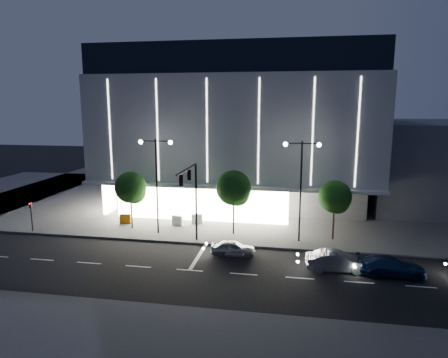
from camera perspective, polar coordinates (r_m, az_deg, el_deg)
ground at (r=32.13m, az=-7.76°, el=-11.50°), size 160.00×160.00×0.00m
sidewalk_museum at (r=53.85m, az=5.08°, el=-2.28°), size 70.00×40.00×0.15m
museum at (r=51.10m, az=2.81°, el=7.48°), size 30.00×25.80×18.00m
annex_building at (r=55.41m, az=27.37°, el=2.11°), size 16.00×20.00×10.00m
traffic_mast at (r=33.46m, az=-4.62°, el=-1.52°), size 0.33×5.89×7.07m
street_lamp_west at (r=36.95m, az=-9.64°, el=0.98°), size 3.16×0.36×9.00m
street_lamp_east at (r=34.88m, az=10.95°, el=0.37°), size 3.16×0.36×9.00m
ped_signal_far at (r=42.04m, az=-25.83°, el=-4.46°), size 0.22×0.24×3.00m
tree_left at (r=39.30m, az=-13.15°, el=-1.43°), size 3.02×3.02×5.72m
tree_mid at (r=36.55m, az=1.43°, el=-1.57°), size 3.25×3.25×6.15m
tree_right at (r=36.48m, az=15.57°, el=-2.71°), size 2.91×2.91×5.51m
car_lead at (r=32.69m, az=1.30°, el=-9.86°), size 3.67×1.69×1.22m
car_second at (r=30.93m, az=15.82°, el=-11.24°), size 4.56×1.81×1.48m
car_third at (r=31.45m, az=22.78°, el=-11.43°), size 4.68×1.91×1.36m
barrier_a at (r=41.73m, az=-13.94°, el=-5.56°), size 1.13×0.53×1.00m
barrier_b at (r=40.24m, az=-6.70°, el=-5.91°), size 1.13×0.47×1.00m
barrier_d at (r=40.63m, az=-3.89°, el=-5.70°), size 1.13×0.53×1.00m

